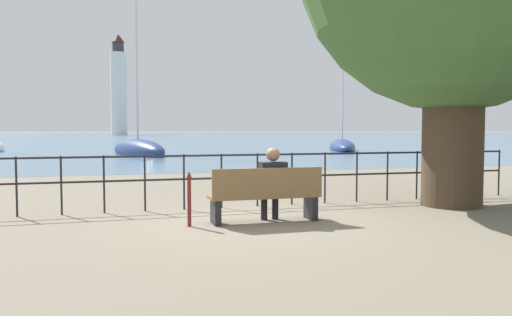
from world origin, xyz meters
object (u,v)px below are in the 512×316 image
park_bench (266,196)px  seated_person_left (272,180)px  sailboat_2 (138,150)px  closed_umbrella (189,196)px  sailboat_1 (342,146)px  harbor_lighthouse (119,89)px

park_bench → seated_person_left: 0.29m
seated_person_left → sailboat_2: sailboat_2 is taller
park_bench → closed_umbrella: (-1.25, -0.00, 0.05)m
park_bench → closed_umbrella: bearing=-179.9°
seated_person_left → park_bench: bearing=-150.9°
park_bench → sailboat_2: size_ratio=0.17×
sailboat_1 → park_bench: bearing=-96.5°
closed_umbrella → sailboat_2: sailboat_2 is taller
closed_umbrella → sailboat_2: (0.43, 23.22, -0.16)m
park_bench → seated_person_left: (0.14, 0.08, 0.24)m
park_bench → harbor_lighthouse: (0.10, 138.89, 12.77)m
sailboat_2 → seated_person_left: bearing=-103.4°
park_bench → seated_person_left: bearing=29.1°
park_bench → sailboat_1: sailboat_1 is taller
park_bench → harbor_lighthouse: harbor_lighthouse is taller
seated_person_left → sailboat_1: sailboat_1 is taller
sailboat_1 → harbor_lighthouse: 114.12m
sailboat_2 → harbor_lighthouse: (0.92, 115.67, 12.88)m
harbor_lighthouse → sailboat_2: bearing=-90.5°
seated_person_left → sailboat_1: size_ratio=0.11×
closed_umbrella → park_bench: bearing=0.1°
seated_person_left → sailboat_1: bearing=61.7°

